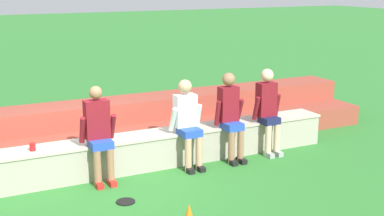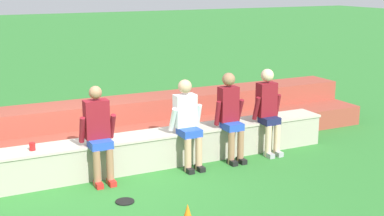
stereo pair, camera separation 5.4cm
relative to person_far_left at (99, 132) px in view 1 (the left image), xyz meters
The scene contains 10 objects.
ground_plane 0.79m from the person_far_left, 161.29° to the left, with size 80.00×80.00×0.00m, color #2D752D.
stone_seating_wall 0.56m from the person_far_left, 97.83° to the left, with size 8.48×0.55×0.56m.
brick_bleachers 1.68m from the person_far_left, 91.31° to the left, with size 11.74×1.57×0.79m.
person_far_left is the anchor object (origin of this frame).
person_left_of_center 1.46m from the person_far_left, ahead, with size 0.53×0.57×1.44m.
person_center 2.26m from the person_far_left, ahead, with size 0.50×0.54×1.49m.
person_right_of_center 3.03m from the person_far_left, ahead, with size 0.51×0.49×1.49m.
plastic_cup_middle 0.98m from the person_far_left, 165.95° to the left, with size 0.09×0.09×0.12m, color red.
frisbee 1.20m from the person_far_left, 85.60° to the right, with size 0.26×0.26×0.02m, color black.
sports_cone 2.14m from the person_far_left, 75.41° to the right, with size 0.18×0.18×0.31m, color orange.
Camera 1 is at (-2.11, -7.39, 3.00)m, focal length 49.56 mm.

